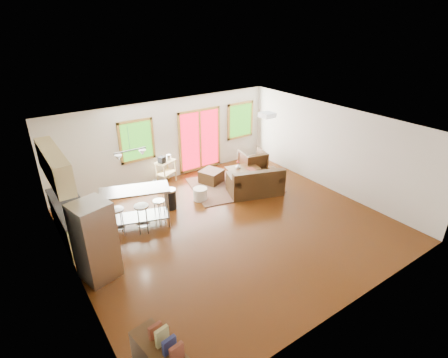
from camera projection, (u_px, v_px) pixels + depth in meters
floor at (231, 225)px, 9.06m from camera, size 7.50×7.00×0.02m
ceiling at (231, 128)px, 7.93m from camera, size 7.50×7.00×0.02m
back_wall at (167, 141)px, 11.10m from camera, size 7.50×0.02×2.60m
left_wall at (69, 229)px, 6.57m from camera, size 0.02×7.00×2.60m
right_wall at (333, 149)px, 10.43m from camera, size 0.02×7.00×2.60m
front_wall at (352, 253)px, 5.89m from camera, size 7.50×0.02×2.60m
window_left at (137, 141)px, 10.47m from camera, size 1.10×0.05×1.30m
french_doors at (200, 140)px, 11.77m from camera, size 1.60×0.05×2.10m
window_right at (240, 120)px, 12.47m from camera, size 1.10×0.05×1.30m
rug at (234, 185)px, 11.11m from camera, size 3.03×2.58×0.03m
loveseat at (255, 183)px, 10.51m from camera, size 1.80×1.38×0.85m
coffee_table at (243, 169)px, 11.36m from camera, size 1.16×0.83×0.42m
armchair at (253, 160)px, 11.95m from camera, size 0.93×0.90×0.82m
ottoman at (211, 176)px, 11.24m from camera, size 0.82×0.82×0.42m
pouf at (200, 194)px, 10.22m from camera, size 0.54×0.54×0.36m
vase at (238, 166)px, 11.28m from camera, size 0.21×0.22×0.28m
book at (249, 166)px, 11.11m from camera, size 0.23×0.03×0.31m
cabinets at (67, 205)px, 8.13m from camera, size 0.64×2.24×2.30m
refrigerator at (96, 241)px, 6.96m from camera, size 0.83×0.82×1.72m
island at (136, 201)px, 8.69m from camera, size 1.80×1.16×1.06m
cup at (155, 181)px, 9.09m from camera, size 0.14×0.12×0.12m
bar_stool_a at (117, 216)px, 8.42m from camera, size 0.37×0.37×0.73m
bar_stool_b at (142, 213)px, 8.52m from camera, size 0.45×0.45×0.76m
bar_stool_c at (159, 206)px, 8.96m from camera, size 0.37×0.37×0.66m
trash_can at (171, 199)px, 9.70m from camera, size 0.37×0.37×0.59m
kitchen_cart at (165, 164)px, 11.00m from camera, size 0.74×0.62×0.96m
ceiling_flush at (267, 115)px, 9.24m from camera, size 0.35×0.35×0.12m
pendant_light at (131, 154)px, 8.38m from camera, size 0.80×0.18×0.79m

